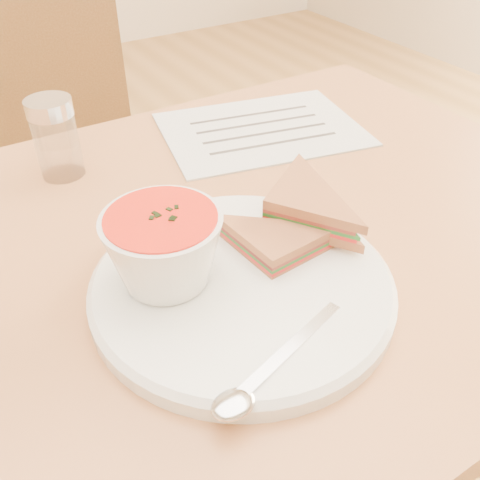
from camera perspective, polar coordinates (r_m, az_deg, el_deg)
dining_table at (r=0.90m, az=-1.93°, el=-18.63°), size 1.00×0.70×0.75m
chair_far at (r=1.19m, az=-20.30°, el=1.95°), size 0.54×0.54×0.94m
plate at (r=0.54m, az=0.22°, el=-4.96°), size 0.38×0.38×0.02m
soup_bowl at (r=0.51m, az=-8.07°, el=-1.29°), size 0.12×0.12×0.08m
sandwich_half_a at (r=0.52m, az=3.45°, el=-3.56°), size 0.11×0.11×0.03m
sandwich_half_b at (r=0.57m, az=2.40°, el=2.77°), size 0.16×0.16×0.04m
spoon at (r=0.46m, az=4.00°, el=-12.79°), size 0.19×0.09×0.01m
paper_menu at (r=0.85m, az=2.32°, el=11.72°), size 0.34×0.28×0.00m
condiment_shaker at (r=0.75m, az=-19.03°, el=10.22°), size 0.08×0.08×0.11m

